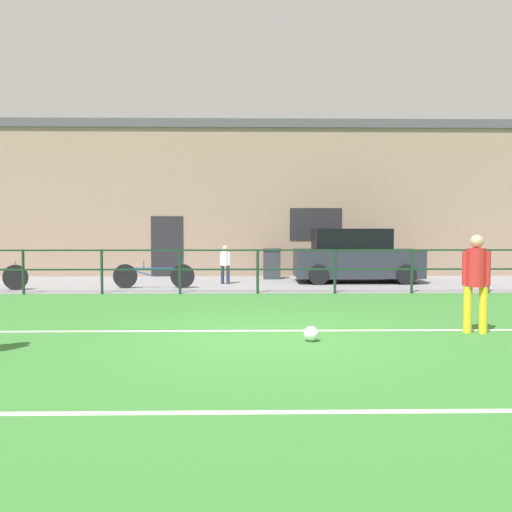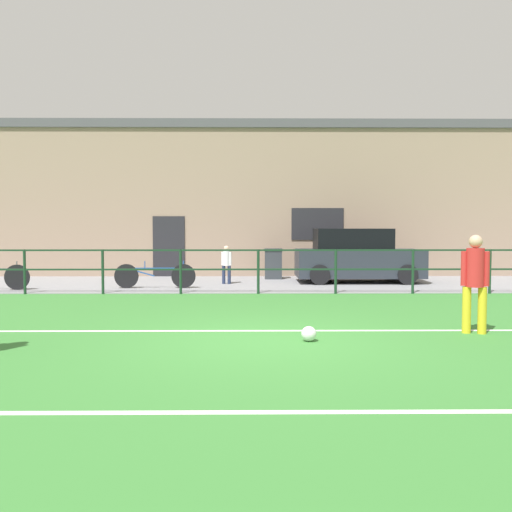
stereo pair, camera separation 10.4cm
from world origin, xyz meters
name	(u,v)px [view 1 (the left image)]	position (x,y,z in m)	size (l,w,h in m)	color
ground	(266,342)	(0.00, 0.00, -0.02)	(60.00, 44.00, 0.04)	#387A33
field_line_touchline	(264,331)	(0.00, 0.82, 0.00)	(36.00, 0.11, 0.00)	white
field_line_hash	(279,412)	(0.00, -3.27, 0.00)	(36.00, 0.11, 0.00)	white
pavement_strip	(256,284)	(0.00, 8.50, 0.01)	(48.00, 5.00, 0.02)	gray
perimeter_fence	(258,265)	(0.00, 6.00, 0.75)	(36.07, 0.07, 1.15)	#193823
clubhouse_facade	(254,200)	(0.00, 12.20, 2.73)	(28.00, 2.56, 5.44)	gray
player_striker	(476,277)	(3.41, 0.56, 0.90)	(0.42, 0.28, 1.59)	gold
soccer_ball_match	(311,334)	(0.68, -0.04, 0.11)	(0.23, 0.23, 0.23)	white
spectator_child	(225,262)	(-0.92, 8.38, 0.67)	(0.31, 0.20, 1.15)	#232D4C
parked_car_red	(355,257)	(3.09, 8.88, 0.80)	(3.82, 1.83, 1.66)	#282D38
bicycle_parked_0	(154,276)	(-2.87, 7.20, 0.37)	(2.26, 0.04, 0.77)	black
trash_bin_0	(272,264)	(0.55, 10.00, 0.52)	(0.58, 0.49, 1.00)	#33383D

